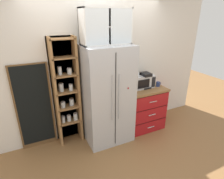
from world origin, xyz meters
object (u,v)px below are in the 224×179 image
Objects in this scene: coffee_maker at (145,80)px; chalkboard_menu at (34,107)px; bottle_amber at (129,82)px; mug_navy at (158,84)px; refrigerator at (107,95)px; microwave at (142,81)px.

coffee_maker is 0.20× the size of chalkboard_menu.
bottle_amber is at bearing 168.06° from coffee_maker.
mug_navy is at bearing -13.21° from bottle_amber.
microwave is at bearing 6.01° from refrigerator.
bottle_amber is at bearing 166.79° from mug_navy.
refrigerator is 0.85m from coffee_maker.
bottle_amber reaches higher than microwave.
microwave is at bearing -5.25° from bottle_amber.
bottle_amber is at bearing 174.75° from microwave.
mug_navy is at bearing -14.61° from coffee_maker.
bottle_amber is 1.78m from chalkboard_menu.
refrigerator is at bearing -14.56° from chalkboard_menu.
bottle_amber is at bearing 11.86° from refrigerator.
chalkboard_menu reaches higher than bottle_amber.
microwave is at bearing 160.41° from mug_navy.
coffee_maker reaches higher than microwave.
coffee_maker is 0.33m from bottle_amber.
microwave is 1.49× the size of bottle_amber.
mug_navy is 0.62m from bottle_amber.
coffee_maker is at bearing 165.39° from mug_navy.
refrigerator is 1.17× the size of chalkboard_menu.
chalkboard_menu is (-1.23, 0.32, -0.12)m from refrigerator.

